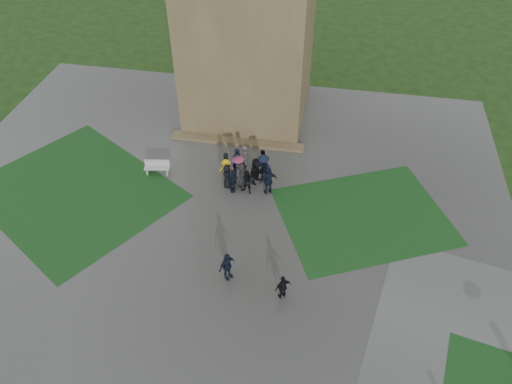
# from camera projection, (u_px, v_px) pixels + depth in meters

# --- Properties ---
(ground) EXTENTS (120.00, 120.00, 0.00)m
(ground) POSITION_uv_depth(u_px,v_px,m) (195.00, 263.00, 25.68)
(ground) COLOR black
(plaza) EXTENTS (34.00, 34.00, 0.02)m
(plaza) POSITION_uv_depth(u_px,v_px,m) (205.00, 235.00, 27.14)
(plaza) COLOR #373835
(plaza) RESTS_ON ground
(lawn_inset_left) EXTENTS (14.10, 13.46, 0.01)m
(lawn_inset_left) POSITION_uv_depth(u_px,v_px,m) (75.00, 192.00, 29.73)
(lawn_inset_left) COLOR #123515
(lawn_inset_left) RESTS_ON plaza
(lawn_inset_right) EXTENTS (11.12, 10.15, 0.01)m
(lawn_inset_right) POSITION_uv_depth(u_px,v_px,m) (364.00, 216.00, 28.19)
(lawn_inset_right) COLOR #123515
(lawn_inset_right) RESTS_ON plaza
(tower_plinth) EXTENTS (9.00, 0.80, 0.22)m
(tower_plinth) POSITION_uv_depth(u_px,v_px,m) (237.00, 141.00, 33.37)
(tower_plinth) COLOR brown
(tower_plinth) RESTS_ON plaza
(bench) EXTENTS (1.61, 0.73, 0.90)m
(bench) POSITION_uv_depth(u_px,v_px,m) (157.00, 167.00, 30.77)
(bench) COLOR #B0B0AC
(bench) RESTS_ON plaza
(visitor_cluster) EXTENTS (3.88, 3.15, 2.48)m
(visitor_cluster) POSITION_uv_depth(u_px,v_px,m) (247.00, 171.00, 29.68)
(visitor_cluster) COLOR black
(visitor_cluster) RESTS_ON plaza
(pedestrian_mid) EXTENTS (1.03, 1.14, 1.70)m
(pedestrian_mid) POSITION_uv_depth(u_px,v_px,m) (227.00, 266.00, 24.39)
(pedestrian_mid) COLOR black
(pedestrian_mid) RESTS_ON plaza
(pedestrian_near) EXTENTS (0.97, 0.91, 1.46)m
(pedestrian_near) POSITION_uv_depth(u_px,v_px,m) (283.00, 287.00, 23.59)
(pedestrian_near) COLOR black
(pedestrian_near) RESTS_ON plaza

